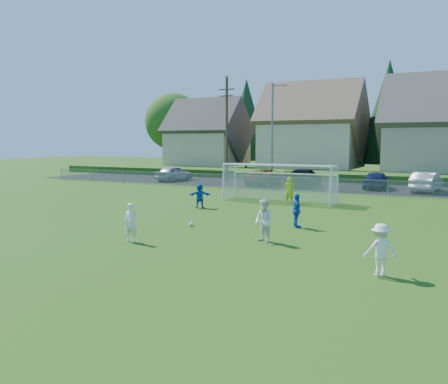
{
  "coord_description": "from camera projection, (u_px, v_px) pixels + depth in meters",
  "views": [
    {
      "loc": [
        10.99,
        -13.31,
        4.0
      ],
      "look_at": [
        0.0,
        8.0,
        1.4
      ],
      "focal_mm": 38.0,
      "sensor_mm": 36.0,
      "label": 1
    }
  ],
  "objects": [
    {
      "name": "car_a",
      "position": [
        174.0,
        173.0,
        47.46
      ],
      "size": [
        2.28,
        4.54,
        1.49
      ],
      "primitive_type": "imported",
      "rotation": [
        0.0,
        0.0,
        3.02
      ],
      "color": "#ADAEB5",
      "rests_on": "ground"
    },
    {
      "name": "streetlight",
      "position": [
        273.0,
        131.0,
        41.68
      ],
      "size": [
        1.38,
        0.18,
        9.0
      ],
      "color": "slate",
      "rests_on": "ground"
    },
    {
      "name": "car_c",
      "position": [
        267.0,
        177.0,
        42.69
      ],
      "size": [
        2.67,
        5.37,
        1.46
      ],
      "primitive_type": "imported",
      "rotation": [
        0.0,
        0.0,
        3.1
      ],
      "color": "#601C0B",
      "rests_on": "ground"
    },
    {
      "name": "car_d",
      "position": [
        304.0,
        178.0,
        41.39
      ],
      "size": [
        2.46,
        5.48,
        1.56
      ],
      "primitive_type": "imported",
      "rotation": [
        0.0,
        0.0,
        3.19
      ],
      "color": "black",
      "rests_on": "ground"
    },
    {
      "name": "car_e",
      "position": [
        376.0,
        180.0,
        39.31
      ],
      "size": [
        1.88,
        4.44,
        1.5
      ],
      "primitive_type": "imported",
      "rotation": [
        0.0,
        0.0,
        3.17
      ],
      "color": "#131943",
      "rests_on": "ground"
    },
    {
      "name": "chainlink_fence",
      "position": [
        307.0,
        185.0,
        36.57
      ],
      "size": [
        52.06,
        0.06,
        1.2
      ],
      "color": "gray",
      "rests_on": "ground"
    },
    {
      "name": "player_blue_b",
      "position": [
        200.0,
        196.0,
        28.3
      ],
      "size": [
        1.4,
        0.99,
        1.46
      ],
      "primitive_type": "imported",
      "rotation": [
        0.0,
        0.0,
        3.61
      ],
      "color": "#134BB6",
      "rests_on": "ground"
    },
    {
      "name": "asphalt_lot",
      "position": [
        326.0,
        187.0,
        41.5
      ],
      "size": [
        60.0,
        60.0,
        0.0
      ],
      "primitive_type": "plane",
      "color": "black",
      "rests_on": "ground"
    },
    {
      "name": "ground",
      "position": [
        123.0,
        251.0,
        17.2
      ],
      "size": [
        160.0,
        160.0,
        0.0
      ],
      "primitive_type": "plane",
      "color": "#193D0C",
      "rests_on": "ground"
    },
    {
      "name": "player_white_a",
      "position": [
        131.0,
        223.0,
        18.71
      ],
      "size": [
        0.63,
        0.49,
        1.55
      ],
      "primitive_type": "imported",
      "rotation": [
        0.0,
        0.0,
        0.23
      ],
      "color": "white",
      "rests_on": "ground"
    },
    {
      "name": "goalkeeper",
      "position": [
        289.0,
        190.0,
        30.42
      ],
      "size": [
        0.71,
        0.58,
        1.68
      ],
      "primitive_type": "imported",
      "rotation": [
        0.0,
        0.0,
        3.46
      ],
      "color": "#BFDB19",
      "rests_on": "ground"
    },
    {
      "name": "car_f",
      "position": [
        427.0,
        182.0,
        37.1
      ],
      "size": [
        2.25,
        4.9,
        1.56
      ],
      "primitive_type": "imported",
      "rotation": [
        0.0,
        0.0,
        3.01
      ],
      "color": "#BABABA",
      "rests_on": "ground"
    },
    {
      "name": "player_blue_a",
      "position": [
        297.0,
        211.0,
        21.82
      ],
      "size": [
        0.85,
        0.97,
        1.57
      ],
      "primitive_type": "imported",
      "rotation": [
        0.0,
        0.0,
        2.2
      ],
      "color": "#134BB6",
      "rests_on": "ground"
    },
    {
      "name": "soccer_goal",
      "position": [
        280.0,
        177.0,
        31.21
      ],
      "size": [
        7.42,
        1.9,
        2.5
      ],
      "color": "white",
      "rests_on": "ground"
    },
    {
      "name": "houses_row",
      "position": [
        380.0,
        111.0,
        53.03
      ],
      "size": [
        53.9,
        11.45,
        13.27
      ],
      "color": "tan",
      "rests_on": "ground"
    },
    {
      "name": "tree_row",
      "position": [
        381.0,
        117.0,
        59.05
      ],
      "size": [
        65.98,
        12.36,
        13.8
      ],
      "color": "#382616",
      "rests_on": "ground"
    },
    {
      "name": "soccer_ball",
      "position": [
        191.0,
        224.0,
        22.19
      ],
      "size": [
        0.22,
        0.22,
        0.22
      ],
      "primitive_type": "sphere",
      "color": "white",
      "rests_on": "ground"
    },
    {
      "name": "player_white_b",
      "position": [
        264.0,
        221.0,
        18.62
      ],
      "size": [
        1.04,
        0.97,
        1.71
      ],
      "primitive_type": "imported",
      "rotation": [
        0.0,
        0.0,
        -0.5
      ],
      "color": "white",
      "rests_on": "ground"
    },
    {
      "name": "grass_embankment",
      "position": [
        346.0,
        176.0,
        48.09
      ],
      "size": [
        70.0,
        6.0,
        0.8
      ],
      "primitive_type": "cube",
      "color": "#1E420F",
      "rests_on": "ground"
    },
    {
      "name": "utility_pole",
      "position": [
        227.0,
        129.0,
        44.83
      ],
      "size": [
        1.6,
        0.26,
        10.0
      ],
      "color": "#473321",
      "rests_on": "ground"
    },
    {
      "name": "player_white_c",
      "position": [
        380.0,
        250.0,
        14.03
      ],
      "size": [
        1.17,
        0.98,
        1.57
      ],
      "primitive_type": "imported",
      "rotation": [
        0.0,
        0.0,
        3.62
      ],
      "color": "white",
      "rests_on": "ground"
    }
  ]
}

